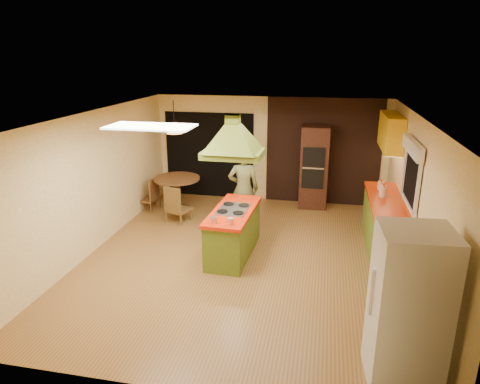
% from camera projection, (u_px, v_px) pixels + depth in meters
% --- Properties ---
extents(ground, '(6.50, 6.50, 0.00)m').
position_uv_depth(ground, '(244.00, 257.00, 7.60)').
color(ground, olive).
rests_on(ground, ground).
extents(room_walls, '(5.50, 6.50, 6.50)m').
position_uv_depth(room_walls, '(244.00, 190.00, 7.21)').
color(room_walls, '#FFEEB6').
rests_on(room_walls, ground).
extents(ceiling_plane, '(6.50, 6.50, 0.00)m').
position_uv_depth(ceiling_plane, '(245.00, 116.00, 6.82)').
color(ceiling_plane, silver).
rests_on(ceiling_plane, room_walls).
extents(brick_panel, '(2.64, 0.03, 2.50)m').
position_uv_depth(brick_panel, '(323.00, 152.00, 9.98)').
color(brick_panel, '#381E14').
rests_on(brick_panel, ground).
extents(nook_opening, '(2.20, 0.03, 2.10)m').
position_uv_depth(nook_opening, '(209.00, 155.00, 10.56)').
color(nook_opening, black).
rests_on(nook_opening, ground).
extents(right_counter, '(0.62, 3.05, 0.92)m').
position_uv_depth(right_counter, '(387.00, 231.00, 7.55)').
color(right_counter, olive).
rests_on(right_counter, ground).
extents(upper_cabinets, '(0.34, 1.40, 0.70)m').
position_uv_depth(upper_cabinets, '(391.00, 132.00, 8.56)').
color(upper_cabinets, yellow).
rests_on(upper_cabinets, room_walls).
extents(window_right, '(0.12, 1.35, 1.06)m').
position_uv_depth(window_right, '(413.00, 162.00, 6.91)').
color(window_right, black).
rests_on(window_right, room_walls).
extents(fluor_panel, '(1.20, 0.60, 0.03)m').
position_uv_depth(fluor_panel, '(150.00, 127.00, 5.91)').
color(fluor_panel, white).
rests_on(fluor_panel, ceiling_plane).
extents(kitchen_island, '(0.75, 1.72, 0.87)m').
position_uv_depth(kitchen_island, '(233.00, 232.00, 7.59)').
color(kitchen_island, '#5C721C').
rests_on(kitchen_island, ground).
extents(range_hood, '(1.00, 0.73, 0.79)m').
position_uv_depth(range_hood, '(233.00, 130.00, 7.03)').
color(range_hood, '#5A6719').
rests_on(range_hood, ceiling_plane).
extents(man, '(0.69, 0.53, 1.70)m').
position_uv_depth(man, '(243.00, 189.00, 8.59)').
color(man, brown).
rests_on(man, ground).
extents(refrigerator, '(0.78, 0.74, 1.78)m').
position_uv_depth(refrigerator, '(408.00, 308.00, 4.51)').
color(refrigerator, white).
rests_on(refrigerator, ground).
extents(wall_oven, '(0.66, 0.63, 1.90)m').
position_uv_depth(wall_oven, '(314.00, 167.00, 9.85)').
color(wall_oven, '#4B2418').
rests_on(wall_oven, ground).
extents(dining_table, '(1.04, 1.04, 0.78)m').
position_uv_depth(dining_table, '(177.00, 187.00, 9.72)').
color(dining_table, brown).
rests_on(dining_table, ground).
extents(chair_left, '(0.47, 0.47, 0.77)m').
position_uv_depth(chair_left, '(147.00, 193.00, 9.81)').
color(chair_left, brown).
rests_on(chair_left, ground).
extents(chair_near, '(0.56, 0.56, 0.81)m').
position_uv_depth(chair_near, '(178.00, 203.00, 9.12)').
color(chair_near, brown).
rests_on(chair_near, ground).
extents(pendant_lamp, '(0.46, 0.46, 0.23)m').
position_uv_depth(pendant_lamp, '(174.00, 128.00, 9.31)').
color(pendant_lamp, '#FF9E3F').
rests_on(pendant_lamp, ceiling_plane).
extents(canister_large, '(0.16, 0.16, 0.20)m').
position_uv_depth(canister_large, '(383.00, 191.00, 7.92)').
color(canister_large, beige).
rests_on(canister_large, right_counter).
extents(canister_medium, '(0.16, 0.16, 0.17)m').
position_uv_depth(canister_medium, '(381.00, 186.00, 8.29)').
color(canister_medium, beige).
rests_on(canister_medium, right_counter).
extents(canister_small, '(0.13, 0.13, 0.18)m').
position_uv_depth(canister_small, '(383.00, 192.00, 7.88)').
color(canister_small, '#F9E4C8').
rests_on(canister_small, right_counter).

